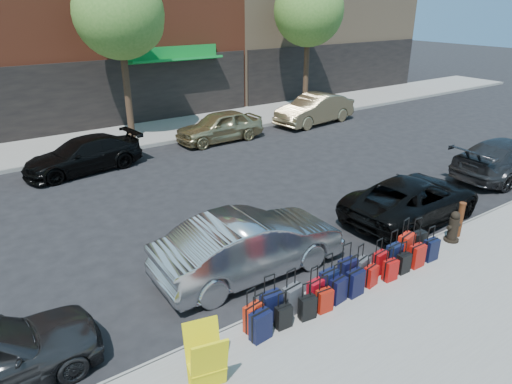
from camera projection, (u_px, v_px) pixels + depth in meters
ground at (231, 215)px, 13.82m from camera, size 120.00×120.00×0.00m
sidewalk_near at (408, 331)px, 8.88m from camera, size 60.00×4.00×0.15m
sidewalk_far at (118, 138)px, 21.36m from camera, size 60.00×4.00×0.15m
curb_near at (335, 283)px, 10.40m from camera, size 60.00×0.08×0.15m
curb_far at (134, 149)px, 19.83m from camera, size 60.00×0.08×0.15m
tree_center at (122, 16)px, 19.25m from camera, size 3.80×3.80×7.27m
tree_right at (311, 13)px, 24.78m from camera, size 3.80×3.80×7.27m
suitcase_front_0 at (253, 318)px, 8.69m from camera, size 0.41×0.27×0.91m
suitcase_front_1 at (271, 306)px, 8.97m from camera, size 0.43×0.26×1.00m
suitcase_front_2 at (293, 299)px, 9.18m from camera, size 0.43×0.27×0.99m
suitcase_front_3 at (315, 292)px, 9.49m from camera, size 0.37×0.23×0.86m
suitcase_front_4 at (329, 284)px, 9.68m from camera, size 0.43×0.24×1.01m
suitcase_front_5 at (347, 272)px, 10.08m from camera, size 0.42×0.23×1.02m
suitcase_front_6 at (361, 269)px, 10.26m from camera, size 0.40×0.27×0.89m
suitcase_front_7 at (379, 263)px, 10.54m from camera, size 0.38×0.23×0.87m
suitcase_front_8 at (394, 256)px, 10.78m from camera, size 0.40×0.23×0.94m
suitcase_front_9 at (406, 247)px, 11.10m from camera, size 0.48×0.32×1.07m
suitcase_front_10 at (417, 243)px, 11.32m from camera, size 0.42×0.25×0.97m
suitcase_back_0 at (261, 326)px, 8.46m from camera, size 0.42×0.27×0.95m
suitcase_back_1 at (283, 317)px, 8.79m from camera, size 0.33×0.21×0.76m
suitcase_back_2 at (307, 308)px, 9.04m from camera, size 0.36×0.24×0.80m
suitcase_back_3 at (324, 300)px, 9.25m from camera, size 0.35×0.22×0.80m
suitcase_back_4 at (338, 290)px, 9.54m from camera, size 0.40×0.26×0.89m
suitcase_back_5 at (355, 283)px, 9.75m from camera, size 0.41×0.25×0.95m
suitcase_back_6 at (371, 276)px, 10.09m from camera, size 0.35×0.24×0.78m
suitcase_back_7 at (390, 270)px, 10.29m from camera, size 0.34×0.21×0.79m
suitcase_back_8 at (403, 263)px, 10.57m from camera, size 0.33×0.20×0.78m
suitcase_back_9 at (417, 256)px, 10.80m from camera, size 0.38×0.22×0.90m
suitcase_back_10 at (431, 250)px, 11.08m from camera, size 0.38×0.23×0.89m
fire_hydrant at (453, 227)px, 11.92m from camera, size 0.43×0.38×0.85m
bollard at (460, 219)px, 12.13m from camera, size 0.18×0.18×0.97m
display_rack at (206, 358)px, 7.37m from camera, size 0.73×0.78×1.07m
car_near_1 at (250, 245)px, 10.64m from camera, size 4.62×1.70×1.51m
car_near_2 at (413, 199)px, 13.37m from camera, size 4.78×2.38×1.30m
car_near_3 at (510, 159)px, 16.55m from camera, size 5.07×2.39×1.43m
car_far_1 at (83, 155)px, 17.20m from camera, size 4.58×2.32×1.28m
car_far_2 at (220, 126)px, 20.89m from camera, size 4.12×1.69×1.40m
car_far_3 at (315, 109)px, 23.89m from camera, size 4.79×2.13×1.53m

